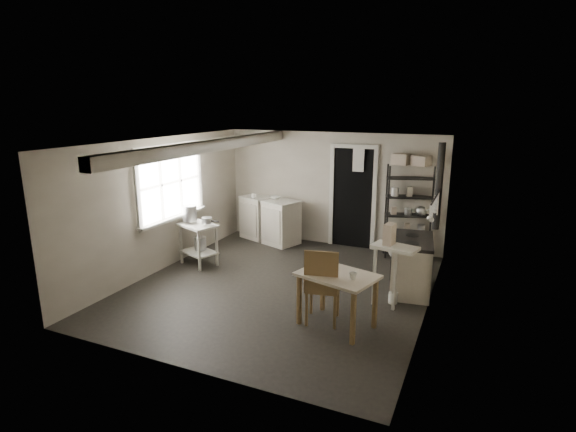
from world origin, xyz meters
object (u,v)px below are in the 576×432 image
at_px(stockpot, 189,213).
at_px(base_cabinets, 270,219).
at_px(prep_table, 199,243).
at_px(flour_sack, 398,247).
at_px(shelf_rack, 408,208).
at_px(stove, 412,263).
at_px(chair, 323,287).
at_px(work_table, 337,299).

bearing_deg(stockpot, base_cabinets, 68.92).
distance_m(prep_table, flour_sack, 3.67).
bearing_deg(stockpot, shelf_rack, 28.85).
bearing_deg(flour_sack, shelf_rack, 66.33).
bearing_deg(shelf_rack, stove, -96.51).
relative_size(base_cabinets, chair, 1.31).
xyz_separation_m(work_table, chair, (-0.21, 0.06, 0.10)).
xyz_separation_m(shelf_rack, work_table, (-0.36, -3.18, -0.57)).
height_order(shelf_rack, flour_sack, shelf_rack).
height_order(work_table, flour_sack, work_table).
height_order(prep_table, flour_sack, prep_table).
bearing_deg(chair, stove, 47.53).
height_order(prep_table, work_table, prep_table).
bearing_deg(chair, shelf_rack, 68.05).
bearing_deg(prep_table, stockpot, 173.59).
xyz_separation_m(base_cabinets, chair, (2.26, -3.00, 0.02)).
bearing_deg(chair, work_table, -26.15).
height_order(stockpot, base_cabinets, stockpot).
xyz_separation_m(work_table, flour_sack, (0.25, 2.93, -0.14)).
bearing_deg(stockpot, prep_table, -6.41).
relative_size(prep_table, stove, 0.71).
bearing_deg(flour_sack, work_table, -94.85).
bearing_deg(base_cabinets, chair, -33.18).
bearing_deg(stockpot, flour_sack, 26.33).
height_order(stockpot, chair, stockpot).
distance_m(work_table, chair, 0.24).
bearing_deg(stove, prep_table, 178.21).
bearing_deg(prep_table, work_table, -22.07).
bearing_deg(work_table, stove, 66.11).
distance_m(shelf_rack, stove, 1.71).
height_order(prep_table, shelf_rack, shelf_rack).
relative_size(prep_table, work_table, 0.79).
bearing_deg(base_cabinets, prep_table, -86.01).
relative_size(stockpot, flour_sack, 0.64).
height_order(base_cabinets, flour_sack, base_cabinets).
relative_size(stove, work_table, 1.11).
bearing_deg(base_cabinets, stockpot, -91.23).
relative_size(base_cabinets, work_table, 1.45).
bearing_deg(stove, work_table, -121.43).
distance_m(stockpot, flour_sack, 3.89).
bearing_deg(chair, stockpot, 146.73).
distance_m(base_cabinets, flour_sack, 2.73).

